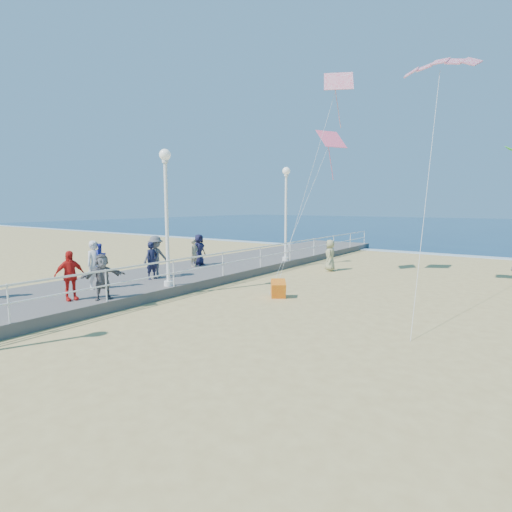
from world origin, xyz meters
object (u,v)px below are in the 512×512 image
Objects in this scene: lamp_post_far at (286,204)px; lamp_post_mid at (166,203)px; spectator_0 at (152,260)px; box_kite at (278,290)px; spectator_4 at (199,250)px; beach_walker_c at (330,255)px; spectator_6 at (194,253)px; spectator_5 at (103,277)px; woman_holding_toddler at (95,265)px; spectator_3 at (70,276)px; spectator_2 at (156,257)px; toddler_held at (101,255)px.

lamp_post_mid is at bearing -90.00° from lamp_post_far.
spectator_0 is 2.70× the size of box_kite.
lamp_post_mid is at bearing -153.01° from spectator_4.
box_kite is at bearing -9.93° from beach_walker_c.
lamp_post_far is at bearing -37.71° from spectator_4.
spectator_4 is 0.61m from spectator_6.
lamp_post_far is 3.09× the size of beach_walker_c.
spectator_4 is 8.10m from spectator_5.
spectator_0 is 1.11× the size of spectator_6.
spectator_6 is 2.43× the size of box_kite.
lamp_post_mid reaches higher than woman_holding_toddler.
spectator_5 is (0.76, 0.73, -0.06)m from spectator_3.
spectator_4 is at bearing 121.46° from box_kite.
spectator_4 is 1.13× the size of spectator_6.
spectator_0 is 0.96× the size of spectator_3.
lamp_post_far is 8.56m from spectator_2.
spectator_4 is 0.96× the size of beach_walker_c.
spectator_6 is (0.19, -0.57, -0.10)m from spectator_4.
box_kite is (3.77, -6.79, -3.36)m from lamp_post_far.
spectator_4 is at bearing 25.03° from spectator_3.
toddler_held is (0.15, 0.15, 0.37)m from woman_holding_toddler.
spectator_2 reaches higher than beach_walker_c.
spectator_5 is (-0.11, -11.84, -2.48)m from lamp_post_far.
box_kite is (3.77, 2.21, -3.36)m from lamp_post_mid.
lamp_post_mid reaches higher than spectator_2.
toddler_held is 11.95m from beach_walker_c.
spectator_5 is 12.42m from beach_walker_c.
spectator_0 is 9.68m from beach_walker_c.
lamp_post_mid is 2.88× the size of spectator_2.
lamp_post_far reaches higher than toddler_held.
spectator_0 is 3.70m from spectator_6.
spectator_0 is 5.76m from box_kite.
spectator_3 is at bearing -153.97° from spectator_2.
spectator_3 is at bearing 155.09° from spectator_5.
toddler_held is at bearing -173.91° from spectator_4.
spectator_3 reaches higher than spectator_4.
spectator_2 is 4.65m from spectator_3.
lamp_post_far is at bearing 20.66° from spectator_5.
spectator_3 is 1.02× the size of spectator_4.
lamp_post_mid is at bearing 18.92° from spectator_5.
toddler_held is at bearing -98.90° from lamp_post_far.
spectator_0 is at bearing 159.71° from lamp_post_mid.
spectator_6 is 7.35m from beach_walker_c.
spectator_4 is at bearing 15.91° from spectator_0.
beach_walker_c reaches higher than box_kite.
lamp_post_far reaches higher than box_kite.
beach_walker_c is at bearing 8.19° from spectator_5.
lamp_post_mid is at bearing -103.84° from spectator_2.
spectator_4 reaches higher than beach_walker_c.
toddler_held is 1.49× the size of box_kite.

